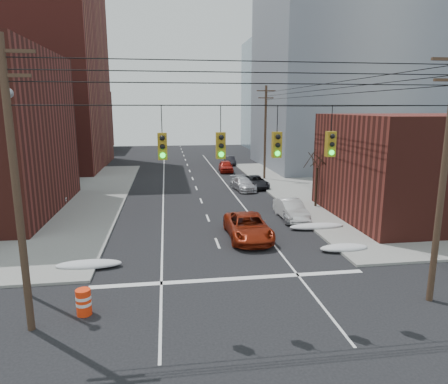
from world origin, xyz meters
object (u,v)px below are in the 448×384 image
object	(u,v)px
parked_car_e	(226,166)
lot_car_d	(15,199)
parked_car_b	(291,209)
parked_car_a	(291,212)
parked_car_c	(256,182)
red_pickup	(248,227)
parked_car_d	(243,184)
lot_car_a	(39,195)
lot_car_c	(5,199)
parked_car_f	(230,160)
lot_car_b	(30,199)
construction_barrel	(84,302)

from	to	relation	value
parked_car_e	lot_car_d	bearing A→B (deg)	-136.84
lot_car_d	parked_car_b	bearing A→B (deg)	-91.15
parked_car_a	parked_car_c	size ratio (longest dim) A/B	0.82
parked_car_b	red_pickup	bearing A→B (deg)	-137.43
parked_car_c	parked_car_b	bearing A→B (deg)	-93.74
parked_car_b	lot_car_d	bearing A→B (deg)	161.92
parked_car_d	lot_car_a	size ratio (longest dim) A/B	0.96
parked_car_e	lot_car_c	size ratio (longest dim) A/B	1.00
parked_car_f	lot_car_b	distance (m)	32.03
lot_car_b	construction_barrel	size ratio (longest dim) A/B	4.28
red_pickup	lot_car_d	world-z (taller)	red_pickup
red_pickup	parked_car_d	size ratio (longest dim) A/B	1.26
lot_car_d	parked_car_d	bearing A→B (deg)	-61.73
lot_car_a	lot_car_d	size ratio (longest dim) A/B	1.24
parked_car_f	lot_car_c	xyz separation A→B (m)	(-23.34, -23.60, 0.15)
parked_car_c	parked_car_f	bearing A→B (deg)	86.26
parked_car_a	parked_car_e	world-z (taller)	parked_car_e
parked_car_e	parked_car_f	size ratio (longest dim) A/B	1.14
parked_car_e	construction_barrel	distance (m)	38.43
parked_car_b	lot_car_b	size ratio (longest dim) A/B	0.96
parked_car_e	lot_car_d	world-z (taller)	parked_car_e
parked_car_e	lot_car_c	bearing A→B (deg)	-138.32
red_pickup	lot_car_a	size ratio (longest dim) A/B	1.21
red_pickup	construction_barrel	world-z (taller)	red_pickup
parked_car_e	construction_barrel	world-z (taller)	parked_car_e
red_pickup	lot_car_d	distance (m)	21.11
construction_barrel	lot_car_d	bearing A→B (deg)	115.59
parked_car_b	construction_barrel	size ratio (longest dim) A/B	4.10
red_pickup	lot_car_d	size ratio (longest dim) A/B	1.51
parked_car_f	lot_car_a	bearing A→B (deg)	-130.98
parked_car_c	construction_barrel	bearing A→B (deg)	-120.91
parked_car_a	parked_car_b	xyz separation A→B (m)	(0.08, 0.35, 0.11)
parked_car_d	parked_car_c	bearing A→B (deg)	26.87
parked_car_b	parked_car_e	bearing A→B (deg)	92.15
parked_car_c	parked_car_d	bearing A→B (deg)	-149.92
lot_car_b	lot_car_d	bearing A→B (deg)	92.99
parked_car_b	parked_car_f	bearing A→B (deg)	88.29
parked_car_f	parked_car_a	bearing A→B (deg)	-88.90
parked_car_c	lot_car_a	distance (m)	21.39
parked_car_a	parked_car_e	xyz separation A→B (m)	(-1.52, 24.06, 0.12)
parked_car_d	parked_car_e	world-z (taller)	parked_car_e
parked_car_a	parked_car_b	distance (m)	0.38
parked_car_e	parked_car_b	bearing A→B (deg)	-82.37
parked_car_f	lot_car_d	size ratio (longest dim) A/B	1.03
parked_car_c	parked_car_e	distance (m)	11.33
parked_car_f	parked_car_c	bearing A→B (deg)	-88.75
parked_car_d	lot_car_c	distance (m)	22.23
parked_car_a	construction_barrel	size ratio (longest dim) A/B	3.38
red_pickup	lot_car_b	distance (m)	19.85
parked_car_f	lot_car_a	size ratio (longest dim) A/B	0.83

